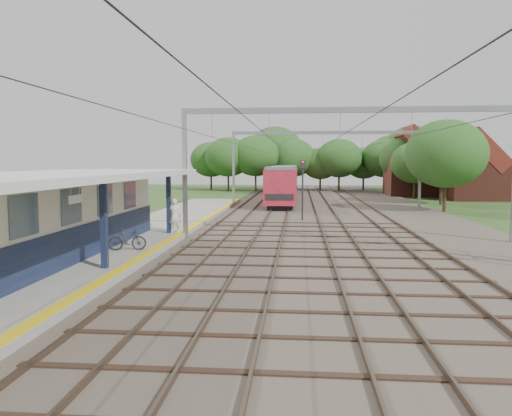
{
  "coord_description": "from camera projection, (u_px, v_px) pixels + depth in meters",
  "views": [
    {
      "loc": [
        1.09,
        -11.27,
        4.18
      ],
      "look_at": [
        -1.31,
        16.54,
        1.6
      ],
      "focal_mm": 35.0,
      "sensor_mm": 36.0,
      "label": 1
    }
  ],
  "objects": [
    {
      "name": "ground",
      "position": [
        251.0,
        341.0,
        11.66
      ],
      "size": [
        160.0,
        160.0,
        0.0
      ],
      "primitive_type": "plane",
      "color": "#2D4C1E",
      "rests_on": "ground"
    },
    {
      "name": "catenary_system",
      "position": [
        331.0,
        143.0,
        35.94
      ],
      "size": [
        17.22,
        88.0,
        7.0
      ],
      "color": "gray",
      "rests_on": "ground"
    },
    {
      "name": "bicycle",
      "position": [
        127.0,
        239.0,
        21.64
      ],
      "size": [
        1.68,
        0.75,
        0.97
      ],
      "primitive_type": "imported",
      "rotation": [
        0.0,
        0.0,
        1.76
      ],
      "color": "black",
      "rests_on": "platform"
    },
    {
      "name": "rail_tracks",
      "position": [
        304.0,
        210.0,
        41.28
      ],
      "size": [
        11.8,
        88.0,
        0.15
      ],
      "color": "brown",
      "rests_on": "ballast_bed"
    },
    {
      "name": "station_building",
      "position": [
        39.0,
        218.0,
        19.17
      ],
      "size": [
        3.41,
        18.0,
        3.4
      ],
      "color": "beige",
      "rests_on": "platform"
    },
    {
      "name": "signal_post",
      "position": [
        303.0,
        183.0,
        34.99
      ],
      "size": [
        0.33,
        0.3,
        4.31
      ],
      "rotation": [
        0.0,
        0.0,
        0.29
      ],
      "color": "black",
      "rests_on": "ground"
    },
    {
      "name": "person",
      "position": [
        174.0,
        216.0,
        26.9
      ],
      "size": [
        0.75,
        0.56,
        1.87
      ],
      "primitive_type": "imported",
      "rotation": [
        0.0,
        0.0,
        3.32
      ],
      "color": "white",
      "rests_on": "platform"
    },
    {
      "name": "canopy",
      "position": [
        52.0,
        177.0,
        17.94
      ],
      "size": [
        6.4,
        20.0,
        3.44
      ],
      "color": "#121C3A",
      "rests_on": "platform"
    },
    {
      "name": "ballast_bed",
      "position": [
        334.0,
        212.0,
        41.07
      ],
      "size": [
        18.0,
        90.0,
        0.1
      ],
      "primitive_type": "cube",
      "color": "#473D33",
      "rests_on": "ground"
    },
    {
      "name": "train",
      "position": [
        285.0,
        180.0,
        58.13
      ],
      "size": [
        2.78,
        34.55,
        3.66
      ],
      "color": "black",
      "rests_on": "ballast_bed"
    },
    {
      "name": "yellow_stripe",
      "position": [
        176.0,
        236.0,
        25.96
      ],
      "size": [
        0.45,
        52.0,
        0.01
      ],
      "primitive_type": "cube",
      "color": "yellow",
      "rests_on": "platform"
    },
    {
      "name": "platform",
      "position": [
        134.0,
        238.0,
        26.17
      ],
      "size": [
        5.0,
        52.0,
        0.35
      ],
      "primitive_type": "cube",
      "color": "gray",
      "rests_on": "ground"
    },
    {
      "name": "house_far",
      "position": [
        420.0,
        170.0,
        61.58
      ],
      "size": [
        8.0,
        6.12,
        8.66
      ],
      "color": "brown",
      "rests_on": "ground"
    },
    {
      "name": "house_near",
      "position": [
        479.0,
        173.0,
        55.22
      ],
      "size": [
        7.0,
        6.12,
        7.89
      ],
      "color": "brown",
      "rests_on": "ground"
    },
    {
      "name": "tree_band",
      "position": [
        320.0,
        157.0,
        67.54
      ],
      "size": [
        31.72,
        30.88,
        8.82
      ],
      "color": "#382619",
      "rests_on": "ground"
    }
  ]
}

